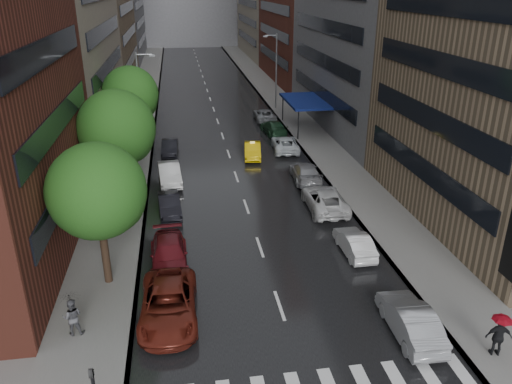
% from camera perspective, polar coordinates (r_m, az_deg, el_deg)
% --- Properties ---
extents(ground, '(220.00, 220.00, 0.00)m').
position_cam_1_polar(ground, '(22.42, 4.85, -18.71)').
color(ground, gray).
rests_on(ground, ground).
extents(road, '(14.00, 140.00, 0.01)m').
position_cam_1_polar(road, '(68.00, -5.13, 10.18)').
color(road, black).
rests_on(road, ground).
extents(sidewalk_left, '(4.00, 140.00, 0.15)m').
position_cam_1_polar(sidewalk_left, '(68.00, -12.83, 9.77)').
color(sidewalk_left, gray).
rests_on(sidewalk_left, ground).
extents(sidewalk_right, '(4.00, 140.00, 0.15)m').
position_cam_1_polar(sidewalk_right, '(69.15, 2.45, 10.53)').
color(sidewalk_right, gray).
rests_on(sidewalk_right, ground).
extents(tree_near, '(4.89, 4.89, 7.80)m').
position_cam_1_polar(tree_near, '(25.78, -17.72, 0.07)').
color(tree_near, '#382619').
rests_on(tree_near, ground).
extents(tree_mid, '(5.26, 5.26, 8.38)m').
position_cam_1_polar(tree_mid, '(35.18, -15.66, 7.00)').
color(tree_mid, '#382619').
rests_on(tree_mid, ground).
extents(tree_far, '(5.05, 5.05, 8.06)m').
position_cam_1_polar(tree_far, '(47.06, -14.18, 10.76)').
color(tree_far, '#382619').
rests_on(tree_far, ground).
extents(taxi, '(1.94, 4.28, 1.36)m').
position_cam_1_polar(taxi, '(45.60, -0.40, 4.78)').
color(taxi, yellow).
rests_on(taxi, ground).
extents(parked_cars_left, '(2.80, 29.87, 1.60)m').
position_cam_1_polar(parked_cars_left, '(31.86, -9.89, -3.75)').
color(parked_cars_left, maroon).
rests_on(parked_cars_left, ground).
extents(parked_cars_right, '(2.77, 43.37, 1.54)m').
position_cam_1_polar(parked_cars_right, '(41.86, 5.09, 3.06)').
color(parked_cars_right, '#929397').
rests_on(parked_cars_right, ground).
extents(ped_black_umbrella, '(0.96, 0.98, 2.09)m').
position_cam_1_polar(ped_black_umbrella, '(24.19, -20.36, -12.62)').
color(ped_black_umbrella, '#4F4F54').
rests_on(ped_black_umbrella, sidewalk_left).
extents(ped_red_umbrella, '(1.14, 0.82, 2.01)m').
position_cam_1_polar(ped_red_umbrella, '(23.99, 26.09, -14.15)').
color(ped_red_umbrella, black).
rests_on(ped_red_umbrella, sidewalk_right).
extents(street_lamp_left, '(1.74, 0.22, 9.00)m').
position_cam_1_polar(street_lamp_left, '(47.39, -13.01, 10.17)').
color(street_lamp_left, gray).
rests_on(street_lamp_left, sidewalk_left).
extents(street_lamp_right, '(1.74, 0.22, 9.00)m').
position_cam_1_polar(street_lamp_right, '(63.19, 2.26, 13.80)').
color(street_lamp_right, gray).
rests_on(street_lamp_right, sidewalk_right).
extents(awning, '(4.00, 8.00, 3.12)m').
position_cam_1_polar(awning, '(54.21, 5.62, 10.29)').
color(awning, navy).
rests_on(awning, sidewalk_right).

